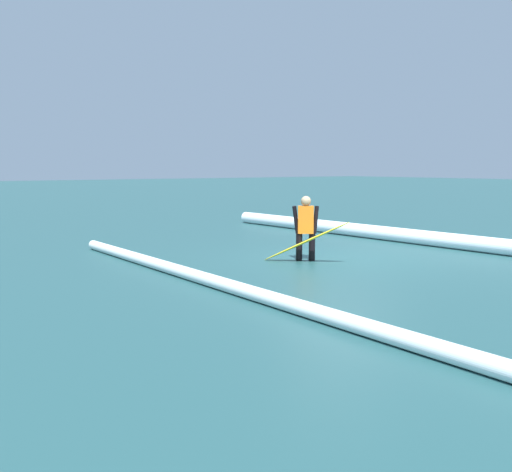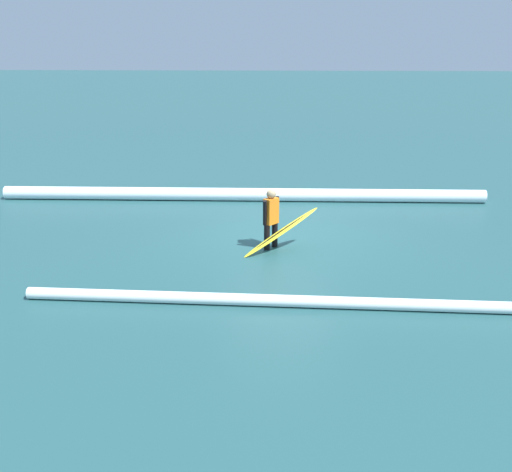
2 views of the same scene
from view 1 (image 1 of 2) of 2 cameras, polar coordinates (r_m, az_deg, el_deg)
The scene contains 5 objects.
ground_plane at distance 14.00m, azimuth 7.77°, elevation -2.09°, with size 155.62×155.62×0.00m, color #224C4F.
surfer at distance 13.56m, azimuth 4.59°, elevation 1.02°, with size 0.37×0.50×1.42m.
surfboard at distance 13.28m, azimuth 4.60°, elevation -0.51°, with size 1.80×1.18×0.96m.
wave_crest_foreground at distance 17.28m, azimuth 13.24°, elevation 0.07°, with size 0.39×0.39×14.53m, color white.
wave_crest_midground at distance 9.30m, azimuth 1.10°, elevation -5.69°, with size 0.22×0.22×15.07m, color white.
Camera 1 is at (-9.97, 9.60, 2.07)m, focal length 43.51 mm.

